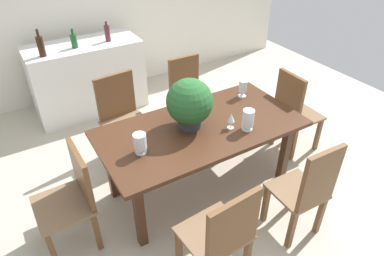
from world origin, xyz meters
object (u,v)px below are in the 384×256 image
chair_head_end (73,195)px  crystal_vase_center_near (140,142)px  chair_far_left (121,113)px  crystal_vase_left (248,119)px  dining_table (201,134)px  chair_far_right (188,94)px  chair_near_right (307,189)px  chair_foot_end (293,111)px  crystal_vase_right (243,87)px  flower_centerpiece (190,103)px  wine_bottle_dark (107,33)px  kitchen_counter (88,78)px  wine_glass (231,118)px  wine_bottle_tall (74,41)px  wine_bottle_amber (41,46)px  chair_near_left (223,234)px

chair_head_end → crystal_vase_center_near: bearing=81.9°
chair_far_left → crystal_vase_left: size_ratio=4.72×
dining_table → chair_far_right: size_ratio=1.98×
dining_table → crystal_vase_center_near: bearing=-173.6°
dining_table → chair_near_right: 1.05m
chair_foot_end → crystal_vase_right: chair_foot_end is taller
dining_table → flower_centerpiece: flower_centerpiece is taller
dining_table → chair_far_right: (0.43, 0.96, -0.14)m
chair_near_right → crystal_vase_left: (-0.09, 0.70, 0.33)m
dining_table → wine_bottle_dark: size_ratio=7.45×
chair_near_right → kitchen_counter: 3.19m
crystal_vase_center_near → crystal_vase_right: (1.31, 0.33, -0.00)m
chair_far_left → kitchen_counter: (-0.03, 1.16, -0.05)m
chair_far_left → flower_centerpiece: flower_centerpiece is taller
flower_centerpiece → wine_bottle_dark: bearing=91.3°
chair_far_left → crystal_vase_left: chair_far_left is taller
chair_far_left → wine_glass: size_ratio=6.39×
chair_head_end → kitchen_counter: bearing=159.1°
wine_glass → wine_bottle_dark: (-0.35, 2.19, 0.21)m
chair_head_end → crystal_vase_left: size_ratio=4.50×
wine_bottle_tall → wine_bottle_dark: wine_bottle_dark is taller
wine_glass → wine_bottle_tall: size_ratio=0.63×
wine_bottle_amber → chair_far_left: bearing=-61.9°
crystal_vase_left → wine_bottle_amber: bearing=120.5°
chair_near_left → chair_far_right: (0.85, 1.92, -0.00)m
chair_near_right → chair_head_end: (-1.65, 0.95, -0.03)m
wine_bottle_dark → chair_near_right: bearing=-79.3°
crystal_vase_center_near → wine_bottle_tall: bearing=88.2°
chair_far_left → chair_foot_end: size_ratio=0.96×
wine_bottle_dark → crystal_vase_left: bearing=-78.4°
chair_near_right → wine_bottle_amber: size_ratio=3.09×
flower_centerpiece → kitchen_counter: size_ratio=0.33×
kitchen_counter → wine_bottle_tall: (-0.10, -0.10, 0.57)m
chair_far_left → crystal_vase_right: size_ratio=5.21×
dining_table → flower_centerpiece: bearing=150.0°
chair_foot_end → wine_bottle_dark: bearing=35.1°
chair_far_left → chair_far_right: size_ratio=1.00×
wine_bottle_dark → flower_centerpiece: bearing=-88.7°
crystal_vase_center_near → crystal_vase_right: bearing=14.0°
dining_table → wine_bottle_amber: (-0.96, 1.94, 0.41)m
chair_near_right → chair_near_left: bearing=2.0°
wine_bottle_tall → wine_bottle_dark: (0.43, 0.01, 0.02)m
wine_bottle_amber → wine_bottle_dark: (0.82, 0.09, -0.02)m
flower_centerpiece → crystal_vase_left: (0.42, -0.31, -0.14)m
crystal_vase_right → chair_far_right: bearing=109.0°
chair_far_left → chair_far_right: bearing=-5.2°
crystal_vase_left → crystal_vase_center_near: 0.98m
crystal_vase_left → chair_near_left: bearing=-137.0°
chair_far_right → wine_glass: bearing=-99.6°
chair_near_right → wine_bottle_amber: wine_bottle_amber is taller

